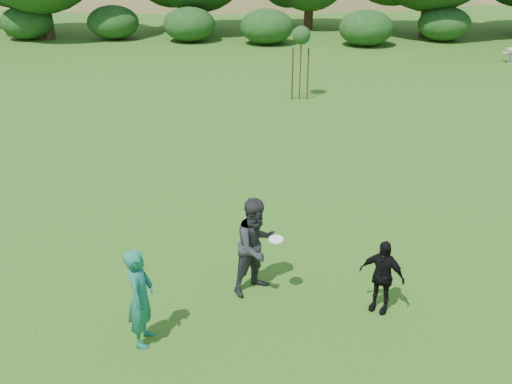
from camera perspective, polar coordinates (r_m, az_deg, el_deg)
ground at (r=10.31m, az=-0.29°, el=-12.75°), size 120.00×120.00×0.00m
player_teal at (r=9.54m, az=-11.47°, el=-10.28°), size 0.45×0.66×1.76m
player_grey at (r=10.57m, az=0.05°, el=-5.42°), size 1.18×1.14×1.91m
player_black at (r=10.42m, az=12.45°, el=-8.20°), size 0.89×0.71×1.41m
frisbee at (r=10.17m, az=2.02°, el=-4.77°), size 0.27×0.27×0.04m
sapling at (r=22.56m, az=4.56°, el=15.17°), size 0.70×0.70×2.85m
hillside at (r=78.73m, az=0.42°, el=11.82°), size 150.00×72.00×52.00m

